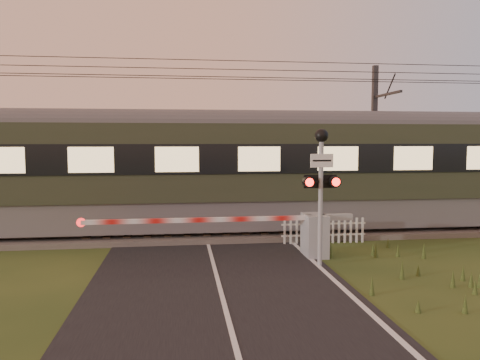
{
  "coord_description": "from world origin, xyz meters",
  "views": [
    {
      "loc": [
        -0.85,
        -9.89,
        3.34
      ],
      "look_at": [
        0.82,
        3.2,
        2.22
      ],
      "focal_mm": 35.0,
      "sensor_mm": 36.0,
      "label": 1
    }
  ],
  "objects": [
    {
      "name": "picket_fence",
      "position": [
        3.75,
        4.6,
        0.42
      ],
      "size": [
        2.81,
        0.07,
        0.82
      ],
      "color": "silver",
      "rests_on": "ground"
    },
    {
      "name": "track_bed",
      "position": [
        0.0,
        6.5,
        0.07
      ],
      "size": [
        140.0,
        3.4,
        0.39
      ],
      "color": "#47423D",
      "rests_on": "ground"
    },
    {
      "name": "boom_gate",
      "position": [
        2.6,
        3.04,
        0.69
      ],
      "size": [
        7.74,
        0.94,
        1.25
      ],
      "color": "gray",
      "rests_on": "ground"
    },
    {
      "name": "ground",
      "position": [
        0.0,
        0.0,
        0.0
      ],
      "size": [
        160.0,
        160.0,
        0.0
      ],
      "primitive_type": "plane",
      "color": "#223916",
      "rests_on": "ground"
    },
    {
      "name": "catenary_mast",
      "position": [
        7.16,
        8.72,
        3.34
      ],
      "size": [
        0.2,
        2.45,
        6.41
      ],
      "color": "#2D2D30",
      "rests_on": "ground"
    },
    {
      "name": "road",
      "position": [
        0.02,
        -0.23,
        0.01
      ],
      "size": [
        6.0,
        140.0,
        0.03
      ],
      "color": "black",
      "rests_on": "ground"
    },
    {
      "name": "overhead_wires",
      "position": [
        0.0,
        6.5,
        5.72
      ],
      "size": [
        120.0,
        0.62,
        0.62
      ],
      "color": "black",
      "rests_on": "ground"
    },
    {
      "name": "crossing_signal",
      "position": [
        2.8,
        1.95,
        2.5
      ],
      "size": [
        0.93,
        0.37,
        3.64
      ],
      "color": "gray",
      "rests_on": "ground"
    }
  ]
}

